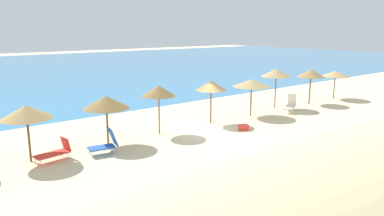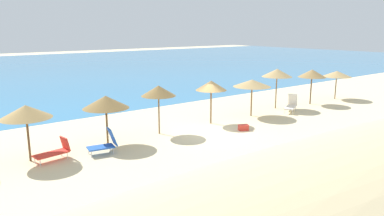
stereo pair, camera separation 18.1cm
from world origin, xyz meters
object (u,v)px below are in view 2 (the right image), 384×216
(beach_umbrella_3, at_px, (106,102))
(beach_umbrella_9, at_px, (337,74))
(beach_umbrella_7, at_px, (277,73))
(beach_umbrella_2, at_px, (26,112))
(cooler_box, at_px, (243,128))
(beach_umbrella_5, at_px, (211,86))
(beach_umbrella_6, at_px, (252,83))
(lounge_chair_0, at_px, (105,143))
(lounge_chair_1, at_px, (55,151))
(lounge_chair_2, at_px, (291,105))
(beach_umbrella_4, at_px, (158,91))
(beach_umbrella_8, at_px, (312,73))

(beach_umbrella_3, bearing_deg, beach_umbrella_9, -0.52)
(beach_umbrella_7, bearing_deg, beach_umbrella_2, -178.37)
(beach_umbrella_7, height_order, cooler_box, beach_umbrella_7)
(beach_umbrella_5, xyz_separation_m, beach_umbrella_6, (3.46, -0.14, -0.15))
(beach_umbrella_9, relative_size, cooler_box, 4.18)
(beach_umbrella_3, height_order, lounge_chair_0, beach_umbrella_3)
(beach_umbrella_7, relative_size, beach_umbrella_9, 1.25)
(beach_umbrella_2, bearing_deg, beach_umbrella_6, -0.18)
(beach_umbrella_3, relative_size, cooler_box, 4.52)
(beach_umbrella_6, height_order, beach_umbrella_7, beach_umbrella_7)
(beach_umbrella_3, bearing_deg, beach_umbrella_7, 1.91)
(beach_umbrella_2, relative_size, beach_umbrella_7, 0.87)
(beach_umbrella_2, height_order, beach_umbrella_6, beach_umbrella_2)
(beach_umbrella_3, xyz_separation_m, lounge_chair_1, (-2.81, -0.59, -1.79))
(beach_umbrella_3, distance_m, lounge_chair_2, 13.67)
(beach_umbrella_9, bearing_deg, beach_umbrella_6, 179.43)
(lounge_chair_0, distance_m, lounge_chair_2, 14.18)
(beach_umbrella_5, distance_m, beach_umbrella_9, 13.51)
(beach_umbrella_3, xyz_separation_m, lounge_chair_2, (13.53, -0.96, -1.71))
(lounge_chair_0, bearing_deg, beach_umbrella_3, -19.38)
(beach_umbrella_3, distance_m, beach_umbrella_9, 20.42)
(lounge_chair_2, bearing_deg, lounge_chair_1, 62.00)
(beach_umbrella_4, distance_m, lounge_chair_1, 6.33)
(lounge_chair_2, bearing_deg, beach_umbrella_4, 57.46)
(beach_umbrella_3, bearing_deg, beach_umbrella_6, -0.46)
(beach_umbrella_3, xyz_separation_m, beach_umbrella_9, (20.42, -0.18, -0.11))
(beach_umbrella_9, relative_size, lounge_chair_1, 1.46)
(beach_umbrella_2, xyz_separation_m, beach_umbrella_8, (20.67, -0.14, 0.14))
(beach_umbrella_7, bearing_deg, beach_umbrella_6, -170.41)
(beach_umbrella_4, bearing_deg, lounge_chair_2, -5.84)
(lounge_chair_1, bearing_deg, cooler_box, -108.24)
(beach_umbrella_3, height_order, beach_umbrella_7, beach_umbrella_7)
(lounge_chair_1, bearing_deg, beach_umbrella_9, -97.65)
(beach_umbrella_5, height_order, lounge_chair_2, beach_umbrella_5)
(beach_umbrella_2, relative_size, lounge_chair_0, 1.78)
(lounge_chair_1, relative_size, lounge_chair_2, 0.92)
(beach_umbrella_8, bearing_deg, lounge_chair_2, -166.98)
(lounge_chair_0, xyz_separation_m, lounge_chair_1, (-2.16, 0.56, -0.09))
(beach_umbrella_6, bearing_deg, beach_umbrella_7, 9.59)
(beach_umbrella_6, bearing_deg, beach_umbrella_5, 177.73)
(beach_umbrella_9, distance_m, lounge_chair_0, 21.16)
(beach_umbrella_4, bearing_deg, beach_umbrella_9, -0.93)
(beach_umbrella_4, height_order, beach_umbrella_8, beach_umbrella_4)
(beach_umbrella_6, distance_m, cooler_box, 4.27)
(beach_umbrella_4, height_order, beach_umbrella_5, beach_umbrella_4)
(beach_umbrella_3, distance_m, lounge_chair_1, 3.38)
(beach_umbrella_8, xyz_separation_m, lounge_chair_0, (-17.60, -0.98, -1.89))
(lounge_chair_2, bearing_deg, beach_umbrella_3, 59.22)
(beach_umbrella_9, bearing_deg, beach_umbrella_3, 179.48)
(beach_umbrella_2, xyz_separation_m, beach_umbrella_7, (17.28, 0.49, 0.38))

